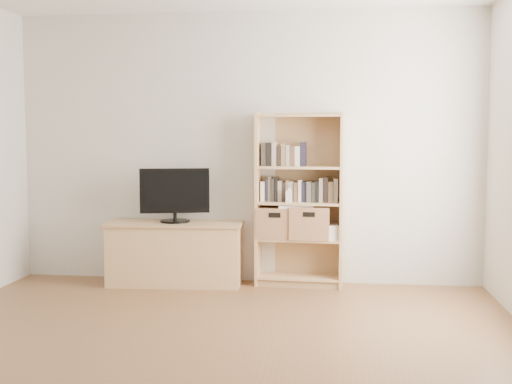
% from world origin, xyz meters
% --- Properties ---
extents(floor, '(4.50, 5.00, 0.01)m').
position_xyz_m(floor, '(0.00, 0.00, 0.00)').
color(floor, brown).
rests_on(floor, ground).
extents(back_wall, '(4.50, 0.02, 2.60)m').
position_xyz_m(back_wall, '(0.00, 2.50, 1.30)').
color(back_wall, beige).
rests_on(back_wall, floor).
extents(tv_stand, '(1.28, 0.54, 0.57)m').
position_xyz_m(tv_stand, '(-0.66, 2.27, 0.29)').
color(tv_stand, tan).
rests_on(tv_stand, floor).
extents(bookshelf, '(0.83, 0.33, 1.63)m').
position_xyz_m(bookshelf, '(0.52, 2.35, 0.82)').
color(bookshelf, tan).
rests_on(bookshelf, floor).
extents(television, '(0.65, 0.21, 0.52)m').
position_xyz_m(television, '(-0.66, 2.27, 0.86)').
color(television, black).
rests_on(television, tv_stand).
extents(books_row_mid, '(0.81, 0.21, 0.21)m').
position_xyz_m(books_row_mid, '(0.52, 2.37, 0.91)').
color(books_row_mid, silver).
rests_on(books_row_mid, bookshelf).
extents(books_row_upper, '(0.40, 0.17, 0.20)m').
position_xyz_m(books_row_upper, '(0.34, 2.38, 1.24)').
color(books_row_upper, silver).
rests_on(books_row_upper, bookshelf).
extents(baby_monitor, '(0.06, 0.04, 0.11)m').
position_xyz_m(baby_monitor, '(0.43, 2.27, 0.85)').
color(baby_monitor, white).
rests_on(baby_monitor, bookshelf).
extents(basket_left, '(0.36, 0.30, 0.29)m').
position_xyz_m(basket_left, '(0.30, 2.36, 0.60)').
color(basket_left, '#A36E4A').
rests_on(basket_left, bookshelf).
extents(basket_right, '(0.38, 0.31, 0.30)m').
position_xyz_m(basket_right, '(0.62, 2.35, 0.61)').
color(basket_right, '#A36E4A').
rests_on(basket_right, bookshelf).
extents(laptop, '(0.34, 0.25, 0.03)m').
position_xyz_m(laptop, '(0.48, 2.34, 0.76)').
color(laptop, white).
rests_on(laptop, basket_left).
extents(magazine_stack, '(0.21, 0.27, 0.11)m').
position_xyz_m(magazine_stack, '(0.80, 2.34, 0.51)').
color(magazine_stack, silver).
rests_on(magazine_stack, bookshelf).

